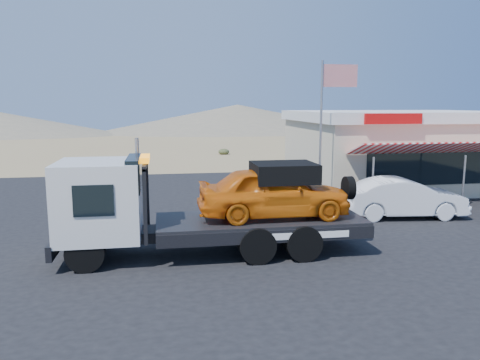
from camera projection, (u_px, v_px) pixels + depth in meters
The scene contains 7 objects.
ground at pixel (222, 244), 14.52m from camera, with size 120.00×120.00×0.00m, color #927953.
asphalt_lot at pixel (264, 218), 17.76m from camera, with size 32.00×24.00×0.02m, color black.
tow_truck at pixel (205, 202), 13.28m from camera, with size 8.57×2.54×2.87m.
white_sedan at pixel (403, 198), 17.76m from camera, with size 1.58×4.54×1.50m, color silver.
jerky_store at pixel (397, 148), 24.65m from camera, with size 10.40×9.97×3.90m.
flagpole at pixel (327, 117), 19.10m from camera, with size 1.55×0.10×6.00m.
distant_hills at pixel (104, 121), 66.28m from camera, with size 126.00×48.00×4.20m.
Camera 1 is at (-1.76, -13.91, 4.29)m, focal length 35.00 mm.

